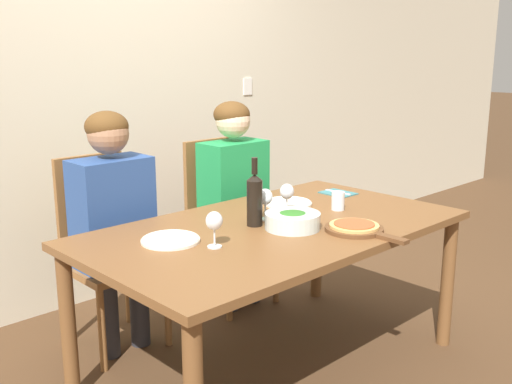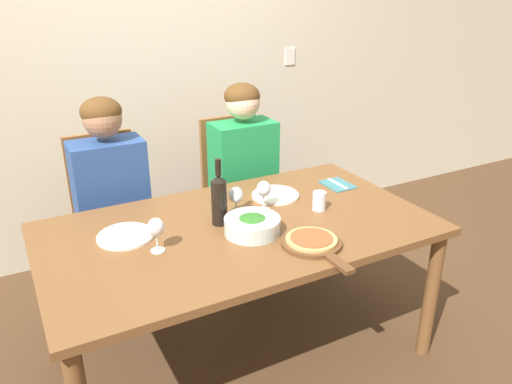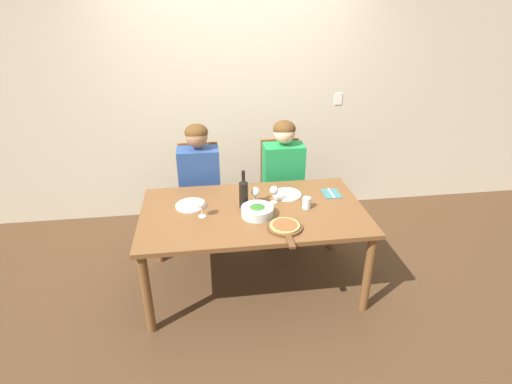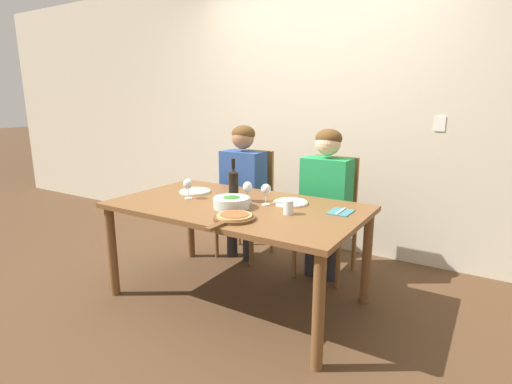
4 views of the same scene
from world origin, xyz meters
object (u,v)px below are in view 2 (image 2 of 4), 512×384
Objects in this scene: person_man at (245,164)px; wine_bottle at (219,198)px; fork_on_napkin at (337,184)px; broccoli_bowl at (252,225)px; wine_glass_left at (156,229)px; wine_glass_centre at (236,196)px; dinner_plate_left at (125,236)px; dinner_plate_right at (275,195)px; wine_glass_right at (264,190)px; chair_right at (237,191)px; water_tumbler at (319,201)px; pizza_on_board at (313,242)px; person_woman at (111,188)px; chair_left at (111,216)px.

wine_bottle is (-0.45, -0.64, 0.11)m from person_man.
wine_bottle is at bearing -170.55° from fork_on_napkin.
broccoli_bowl reaches higher than fork_on_napkin.
fork_on_napkin is at bearing 9.45° from wine_bottle.
wine_glass_centre is (0.43, 0.15, 0.00)m from wine_glass_left.
broccoli_bowl is 1.66× the size of wine_glass_centre.
dinner_plate_left is 1.00× the size of dinner_plate_right.
wine_glass_left reaches higher than fork_on_napkin.
wine_glass_right is at bearing -169.82° from fork_on_napkin.
chair_right reaches higher than water_tumbler.
water_tumbler is at bearing 51.11° from pizza_on_board.
person_woman reaches higher than wine_glass_centre.
chair_right is 3.92× the size of broccoli_bowl.
person_woman is 1.19m from pizza_on_board.
chair_left is at bearing 114.80° from wine_bottle.
wine_glass_right is (0.58, 0.15, 0.00)m from wine_glass_left.
wine_glass_right is (-0.20, -0.72, 0.31)m from chair_right.
wine_glass_centre is at bearing -116.07° from chair_right.
person_man is at bearing 33.08° from dinner_plate_left.
chair_left is 6.51× the size of wine_glass_right.
dinner_plate_right reaches higher than fork_on_napkin.
broccoli_bowl is at bearing -114.76° from person_man.
chair_left is 0.92m from wine_glass_left.
broccoli_bowl is 0.43m from wine_glass_left.
water_tumbler is at bearing -27.33° from wine_glass_right.
wine_bottle is at bearing 169.68° from water_tumbler.
person_man is 1.03m from pizza_on_board.
chair_right is 0.80× the size of person_man.
chair_left is 0.25m from person_woman.
wine_glass_centre reaches higher than fork_on_napkin.
chair_left is at bearing 180.00° from chair_right.
dinner_plate_left is 0.53m from wine_glass_centre.
fork_on_napkin is (0.31, -0.51, -0.01)m from person_man.
fork_on_napkin is at bearing 10.18° from wine_glass_right.
person_man reaches higher than wine_glass_right.
water_tumbler is at bearing -17.22° from wine_glass_centre.
chair_right is at bearing 74.28° from wine_glass_right.
dinner_plate_left is (-0.88, -0.69, 0.21)m from chair_right.
person_man reaches higher than dinner_plate_right.
wine_glass_left is at bearing -88.82° from person_woman.
broccoli_bowl is at bearing -93.47° from wine_glass_centre.
wine_glass_right is at bearing 1.18° from wine_glass_centre.
chair_right is (0.80, 0.00, 0.00)m from chair_left.
person_woman is 4.87× the size of broccoli_bowl.
wine_glass_centre is (-0.35, -0.72, 0.31)m from chair_right.
dinner_plate_right is 0.77m from wine_glass_left.
chair_right is 6.51× the size of wine_glass_left.
chair_right reaches higher than wine_glass_right.
chair_left is 5.46× the size of fork_on_napkin.
dinner_plate_left is at bearing 176.00° from wine_glass_centre.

